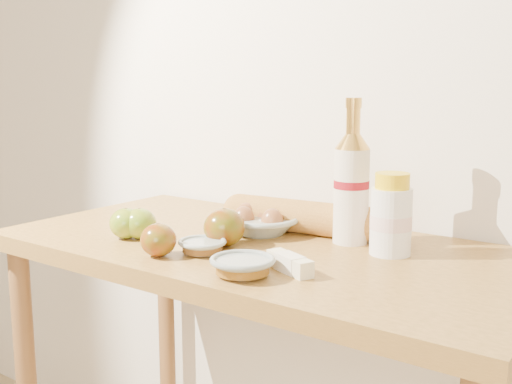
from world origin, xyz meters
TOP-DOWN VIEW (x-y plane):
  - back_wall at (0.00, 1.51)m, footprint 3.50×0.02m
  - table at (0.00, 1.18)m, footprint 1.20×0.60m
  - bourbon_bottle at (0.15, 1.30)m, footprint 0.10×0.10m
  - cream_bottle at (0.26, 1.26)m, footprint 0.10×0.10m
  - egg_bowl at (-0.06, 1.26)m, footprint 0.23×0.23m
  - baguette at (0.04, 1.31)m, footprint 0.48×0.13m
  - apple_yellowgreen at (-0.25, 1.05)m, footprint 0.10×0.10m
  - apple_redgreen_front at (-0.12, 0.97)m, footprint 0.08×0.08m
  - apple_redgreen_right at (-0.06, 1.11)m, footprint 0.09×0.09m
  - sugar_bowl at (-0.06, 1.04)m, footprint 0.13×0.13m
  - syrup_bowl at (0.10, 0.97)m, footprint 0.14×0.14m
  - butter_stick at (0.16, 1.04)m, footprint 0.12×0.07m
  - apple_extra at (-0.28, 1.03)m, footprint 0.10×0.10m

SIDE VIEW (x-z plane):
  - table at x=0.00m, z-range 0.33..1.23m
  - sugar_bowl at x=-0.06m, z-range 0.90..0.93m
  - butter_stick at x=0.16m, z-range 0.90..0.93m
  - syrup_bowl at x=0.10m, z-range 0.90..0.94m
  - egg_bowl at x=-0.06m, z-range 0.89..0.96m
  - apple_redgreen_front at x=-0.12m, z-range 0.90..0.97m
  - apple_yellowgreen at x=-0.25m, z-range 0.90..0.97m
  - apple_extra at x=-0.28m, z-range 0.90..0.97m
  - baguette at x=0.04m, z-range 0.90..0.98m
  - apple_redgreen_right at x=-0.06m, z-range 0.90..0.98m
  - cream_bottle at x=0.26m, z-range 0.89..1.06m
  - bourbon_bottle at x=0.15m, z-range 0.87..1.19m
  - back_wall at x=0.00m, z-range 0.00..2.60m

